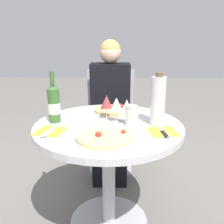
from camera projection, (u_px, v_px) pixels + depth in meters
The scene contains 14 objects.
ground_plane at pixel (109, 222), 1.68m from camera, with size 12.00×12.00×0.00m, color slate.
dining_table at pixel (109, 150), 1.53m from camera, with size 0.88×0.88×0.70m.
chair_behind_diner at pixel (111, 122), 2.30m from camera, with size 0.44×0.44×0.90m.
seated_diner at pixel (110, 118), 2.13m from camera, with size 0.33×0.41×1.18m.
pizza_large at pixel (105, 136), 1.27m from camera, with size 0.29×0.29×0.05m.
pizza_small_far at pixel (112, 110), 1.72m from camera, with size 0.22×0.22×0.05m.
wine_bottle at pixel (54, 104), 1.49m from camera, with size 0.07×0.07×0.31m.
tall_carafe at pixel (158, 101), 1.43m from camera, with size 0.08×0.08×0.31m.
sugar_shaker at pixel (132, 116), 1.45m from camera, with size 0.07×0.07×0.12m.
wine_glass_center at pixel (116, 105), 1.50m from camera, with size 0.08×0.08×0.15m.
wine_glass_front_right at pixel (127, 107), 1.46m from camera, with size 0.07×0.07×0.15m.
wine_glass_back_left at pixel (107, 102), 1.54m from camera, with size 0.07×0.07×0.15m.
place_setting_left at pixel (50, 131), 1.36m from camera, with size 0.18×0.19×0.01m.
place_setting_right at pixel (163, 132), 1.35m from camera, with size 0.17×0.19×0.01m.
Camera 1 is at (0.04, -1.39, 1.21)m, focal length 40.00 mm.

